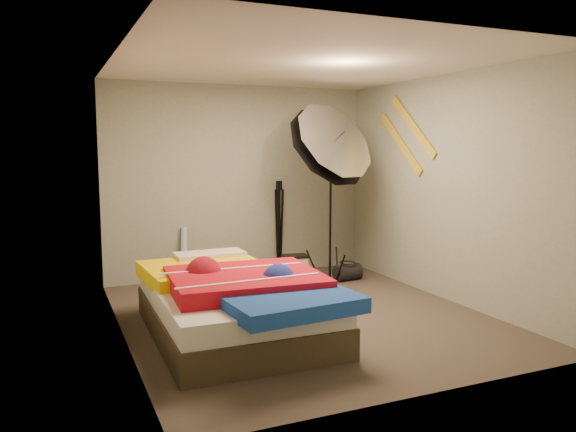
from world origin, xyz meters
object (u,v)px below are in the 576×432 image
bed (235,302)px  photo_umbrella (327,148)px  duffel_bag (348,272)px  camera_tripod (279,221)px  wrapping_roll (184,255)px  tote_bag (210,273)px  camera_case (295,268)px

bed → photo_umbrella: size_ratio=0.97×
duffel_bag → bed: size_ratio=0.15×
bed → camera_tripod: bearing=58.3°
camera_tripod → wrapping_roll: bearing=178.6°
photo_umbrella → camera_tripod: (-0.30, 0.80, -0.97)m
tote_bag → photo_umbrella: bearing=0.1°
wrapping_roll → camera_case: 1.43m
camera_tripod → duffel_bag: bearing=-47.4°
tote_bag → camera_case: bearing=17.1°
tote_bag → camera_case: size_ratio=1.25×
wrapping_roll → bed: wrapping_roll is taller
tote_bag → camera_tripod: 1.25m
bed → photo_umbrella: 2.51m
wrapping_roll → bed: 2.16m
duffel_bag → camera_tripod: camera_tripod is taller
wrapping_roll → camera_case: (1.36, -0.41, -0.21)m
camera_tripod → photo_umbrella: bearing=-69.2°
bed → camera_tripod: camera_tripod is taller
tote_bag → wrapping_roll: 0.49m
wrapping_roll → photo_umbrella: photo_umbrella is taller
wrapping_roll → camera_tripod: camera_tripod is taller
tote_bag → photo_umbrella: (1.37, -0.43, 1.51)m
wrapping_roll → photo_umbrella: bearing=-27.5°
tote_bag → duffel_bag: size_ratio=1.06×
duffel_bag → wrapping_roll: bearing=153.8°
bed → duffel_bag: bearing=35.7°
tote_bag → duffel_bag: bearing=6.2°
camera_case → duffel_bag: (0.59, -0.34, -0.04)m
tote_bag → duffel_bag: 1.76m
tote_bag → bed: (-0.24, -1.76, 0.12)m
tote_bag → duffel_bag: tote_bag is taller
wrapping_roll → duffel_bag: wrapping_roll is taller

